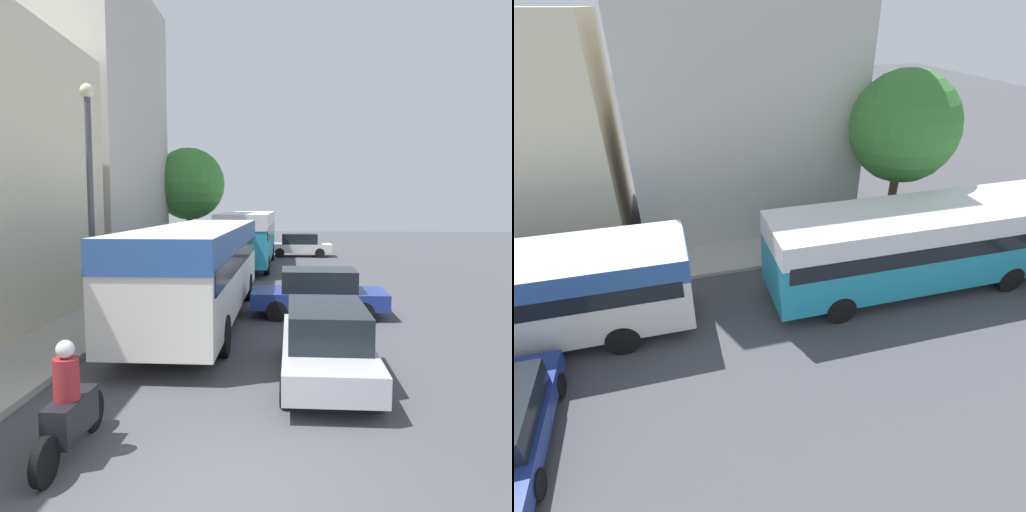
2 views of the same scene
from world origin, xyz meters
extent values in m
cube|color=beige|center=(-9.59, 8.86, 4.37)|extent=(6.78, 7.42, 8.75)
cube|color=beige|center=(-8.96, 17.95, 6.88)|extent=(5.52, 9.29, 13.75)
cylinder|color=black|center=(-3.12, 12.66, 0.50)|extent=(0.28, 1.00, 1.00)
cylinder|color=black|center=(-0.78, 12.66, 0.50)|extent=(0.28, 1.00, 1.00)
cube|color=teal|center=(-1.57, 22.64, 1.80)|extent=(2.58, 10.54, 2.61)
cube|color=white|center=(-1.57, 22.64, 2.72)|extent=(2.61, 10.59, 0.78)
cube|color=black|center=(-1.57, 22.64, 2.13)|extent=(2.63, 10.11, 0.57)
cylinder|color=black|center=(-2.75, 25.91, 0.50)|extent=(0.28, 1.00, 1.00)
cylinder|color=black|center=(-0.38, 25.91, 0.50)|extent=(0.28, 1.00, 1.00)
cylinder|color=black|center=(-2.75, 19.37, 0.50)|extent=(0.28, 1.00, 1.00)
cylinder|color=black|center=(-0.38, 19.37, 0.50)|extent=(0.28, 1.00, 1.00)
cylinder|color=black|center=(3.05, 11.04, 0.32)|extent=(0.64, 0.22, 0.64)
cylinder|color=black|center=(0.40, 11.04, 0.32)|extent=(0.64, 0.22, 0.64)
cylinder|color=#232838|center=(-4.71, 25.69, 0.53)|extent=(0.33, 0.33, 0.75)
cylinder|color=black|center=(-4.71, 25.69, 1.21)|extent=(0.41, 0.41, 0.63)
sphere|color=tan|center=(-4.71, 25.69, 1.63)|extent=(0.20, 0.20, 0.20)
cylinder|color=brown|center=(-5.21, 23.69, 1.67)|extent=(0.36, 0.36, 3.04)
sphere|color=#387A33|center=(-5.21, 23.69, 4.78)|extent=(4.25, 4.25, 4.25)
camera|label=1|loc=(0.80, -5.80, 3.62)|focal=35.00mm
camera|label=2|loc=(8.64, 14.60, 8.81)|focal=28.00mm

